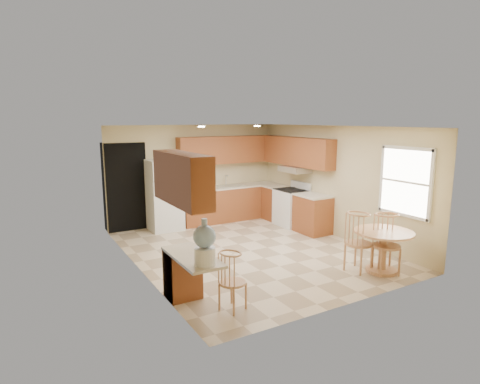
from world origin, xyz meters
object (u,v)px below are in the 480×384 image
stove (291,207)px  water_crock (205,244)px  chair_desk (235,277)px  dining_table (383,245)px  refrigerator (165,195)px  chair_table_b (392,240)px  chair_table_a (364,237)px

stove → water_crock: size_ratio=1.75×
stove → chair_desk: size_ratio=1.30×
dining_table → chair_desk: bearing=-179.9°
refrigerator → chair_table_b: size_ratio=1.64×
chair_table_b → stove: bearing=-75.8°
refrigerator → dining_table: refrigerator is taller
chair_table_a → water_crock: 3.11m
chair_table_b → chair_desk: size_ratio=1.23×
chair_table_b → water_crock: size_ratio=1.67×
chair_desk → water_crock: water_crock is taller
chair_table_b → chair_desk: (-2.95, 0.17, -0.12)m
chair_desk → stove: bearing=112.6°
refrigerator → chair_desk: refrigerator is taller
chair_table_b → water_crock: water_crock is taller
dining_table → chair_table_a: bearing=155.2°
chair_desk → dining_table: bearing=69.1°
chair_table_a → refrigerator: bearing=-165.8°
stove → chair_table_b: 3.52m
refrigerator → dining_table: bearing=-62.5°
chair_table_a → chair_desk: bearing=-97.2°
chair_table_a → stove: bearing=154.3°
chair_table_b → refrigerator: bearing=-40.7°
dining_table → chair_desk: (-2.95, -0.01, 0.03)m
refrigerator → chair_desk: bearing=-97.5°
chair_desk → refrigerator: bearing=151.4°
stove → chair_desk: stove is taller
stove → chair_table_b: stove is taller
stove → dining_table: bearing=-99.0°
stove → chair_table_a: 3.27m
refrigerator → chair_table_a: size_ratio=1.63×
chair_table_a → dining_table: bearing=54.5°
stove → water_crock: 5.16m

